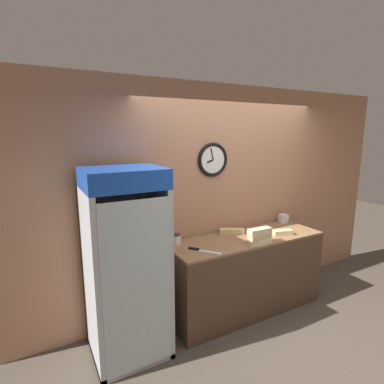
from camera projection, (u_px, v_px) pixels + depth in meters
ground_plane at (298, 352)px, 2.98m from camera, size 14.00×14.00×0.00m
wall_back at (229, 196)px, 3.77m from camera, size 5.20×0.10×2.70m
prep_counter at (245, 273)px, 3.63m from camera, size 1.91×0.63×0.92m
beverage_cooler at (124, 254)px, 2.86m from camera, size 0.70×0.69×1.84m
sandwich_stack_bottom at (259, 241)px, 3.32m from camera, size 0.28×0.11×0.06m
sandwich_stack_middle at (259, 236)px, 3.31m from camera, size 0.28×0.10×0.06m
sandwich_stack_top at (260, 231)px, 3.30m from camera, size 0.28×0.10×0.06m
sandwich_flat_left at (232, 231)px, 3.66m from camera, size 0.30×0.21×0.06m
sandwich_flat_right at (282, 232)px, 3.62m from camera, size 0.26×0.16×0.06m
chefs_knife at (200, 250)px, 3.14m from camera, size 0.26×0.30×0.02m
condiment_jar at (176, 239)px, 3.32m from camera, size 0.10×0.10×0.11m
napkin_dispenser at (283, 218)px, 4.10m from camera, size 0.11×0.09×0.12m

